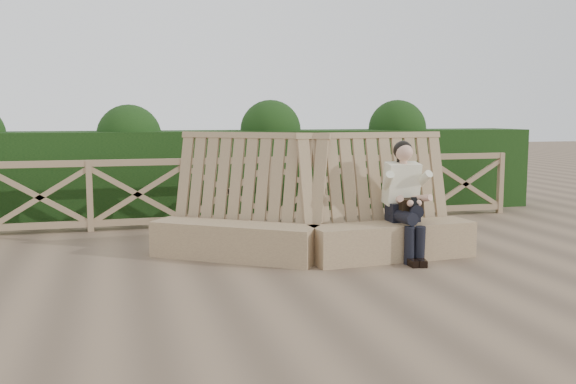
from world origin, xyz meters
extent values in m
plane|color=brown|center=(0.00, 0.00, 0.00)|extent=(60.00, 60.00, 0.00)
cube|color=#806449|center=(-0.35, 1.07, 0.22)|extent=(2.00, 1.60, 0.45)
cube|color=#806449|center=(-0.20, 1.29, 0.80)|extent=(1.97, 1.56, 1.56)
cube|color=#806449|center=(1.55, 0.55, 0.22)|extent=(2.12, 0.66, 0.45)
cube|color=#806449|center=(1.53, 0.82, 0.80)|extent=(2.12, 0.60, 1.56)
cube|color=black|center=(1.74, 0.67, 0.56)|extent=(0.39, 0.28, 0.23)
cube|color=beige|center=(1.74, 0.73, 0.92)|extent=(0.43, 0.31, 0.55)
sphere|color=tan|center=(1.74, 0.67, 1.32)|extent=(0.23, 0.23, 0.22)
sphere|color=black|center=(1.74, 0.71, 1.34)|extent=(0.25, 0.25, 0.24)
cylinder|color=black|center=(1.64, 0.46, 0.54)|extent=(0.17, 0.49, 0.16)
cylinder|color=black|center=(1.81, 0.47, 0.62)|extent=(0.17, 0.49, 0.17)
cylinder|color=black|center=(1.62, 0.22, 0.22)|extent=(0.13, 0.13, 0.45)
cylinder|color=black|center=(1.75, 0.20, 0.22)|extent=(0.13, 0.13, 0.45)
cube|color=black|center=(1.62, 0.13, 0.04)|extent=(0.10, 0.25, 0.08)
cube|color=black|center=(1.72, 0.11, 0.04)|extent=(0.10, 0.25, 0.08)
cube|color=black|center=(1.75, 0.48, 0.67)|extent=(0.28, 0.17, 0.18)
cube|color=black|center=(1.73, 0.32, 0.73)|extent=(0.08, 0.09, 0.13)
cube|color=#866D4E|center=(0.00, 3.50, 1.05)|extent=(10.10, 0.07, 0.10)
cube|color=#866D4E|center=(0.00, 3.50, 0.12)|extent=(10.10, 0.07, 0.10)
cube|color=black|center=(0.00, 4.70, 0.75)|extent=(12.00, 1.20, 1.50)
camera|label=1|loc=(-1.76, -6.67, 1.79)|focal=40.00mm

